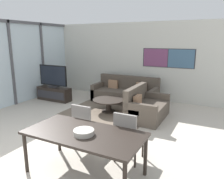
{
  "coord_description": "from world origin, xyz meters",
  "views": [
    {
      "loc": [
        3.0,
        -2.11,
        2.19
      ],
      "look_at": [
        0.54,
        2.66,
        0.95
      ],
      "focal_mm": 35.0,
      "sensor_mm": 36.0,
      "label": 1
    }
  ],
  "objects_px": {
    "fruit_bowl": "(84,132)",
    "dining_table": "(84,136)",
    "sofa_side": "(145,108)",
    "coffee_table": "(109,102)",
    "sofa_main": "(126,94)",
    "tv_console": "(54,94)",
    "television": "(53,76)",
    "dining_chair_left": "(85,124)",
    "dining_chair_centre": "(127,134)"
  },
  "relations": [
    {
      "from": "fruit_bowl",
      "to": "dining_table",
      "type": "bearing_deg",
      "value": 121.51
    },
    {
      "from": "sofa_side",
      "to": "dining_table",
      "type": "bearing_deg",
      "value": 179.82
    },
    {
      "from": "coffee_table",
      "to": "sofa_main",
      "type": "bearing_deg",
      "value": 90.0
    },
    {
      "from": "tv_console",
      "to": "dining_table",
      "type": "relative_size",
      "value": 0.69
    },
    {
      "from": "dining_table",
      "to": "tv_console",
      "type": "bearing_deg",
      "value": 137.69
    },
    {
      "from": "television",
      "to": "fruit_bowl",
      "type": "height_order",
      "value": "television"
    },
    {
      "from": "tv_console",
      "to": "sofa_side",
      "type": "bearing_deg",
      "value": -3.95
    },
    {
      "from": "television",
      "to": "dining_chair_left",
      "type": "height_order",
      "value": "television"
    },
    {
      "from": "dining_chair_left",
      "to": "sofa_main",
      "type": "bearing_deg",
      "value": 100.77
    },
    {
      "from": "tv_console",
      "to": "dining_chair_left",
      "type": "bearing_deg",
      "value": -39.32
    },
    {
      "from": "dining_table",
      "to": "dining_chair_centre",
      "type": "relative_size",
      "value": 2.02
    },
    {
      "from": "sofa_side",
      "to": "fruit_bowl",
      "type": "bearing_deg",
      "value": -179.3
    },
    {
      "from": "tv_console",
      "to": "sofa_side",
      "type": "distance_m",
      "value": 3.57
    },
    {
      "from": "dining_chair_left",
      "to": "dining_table",
      "type": "bearing_deg",
      "value": -56.35
    },
    {
      "from": "dining_table",
      "to": "fruit_bowl",
      "type": "relative_size",
      "value": 5.89
    },
    {
      "from": "tv_console",
      "to": "dining_chair_left",
      "type": "distance_m",
      "value": 3.99
    },
    {
      "from": "television",
      "to": "dining_chair_centre",
      "type": "distance_m",
      "value": 4.79
    },
    {
      "from": "sofa_main",
      "to": "fruit_bowl",
      "type": "distance_m",
      "value": 4.55
    },
    {
      "from": "tv_console",
      "to": "sofa_side",
      "type": "height_order",
      "value": "sofa_side"
    },
    {
      "from": "television",
      "to": "sofa_main",
      "type": "relative_size",
      "value": 0.52
    },
    {
      "from": "sofa_side",
      "to": "dining_table",
      "type": "relative_size",
      "value": 0.75
    },
    {
      "from": "coffee_table",
      "to": "dining_chair_left",
      "type": "height_order",
      "value": "dining_chair_left"
    },
    {
      "from": "sofa_main",
      "to": "sofa_side",
      "type": "xyz_separation_m",
      "value": [
        1.16,
        -1.29,
        -0.0
      ]
    },
    {
      "from": "sofa_side",
      "to": "fruit_bowl",
      "type": "distance_m",
      "value": 3.1
    },
    {
      "from": "television",
      "to": "sofa_main",
      "type": "height_order",
      "value": "television"
    },
    {
      "from": "sofa_main",
      "to": "sofa_side",
      "type": "relative_size",
      "value": 1.58
    },
    {
      "from": "dining_table",
      "to": "television",
      "type": "bearing_deg",
      "value": 137.69
    },
    {
      "from": "television",
      "to": "dining_chair_centre",
      "type": "relative_size",
      "value": 1.26
    },
    {
      "from": "coffee_table",
      "to": "dining_chair_centre",
      "type": "distance_m",
      "value": 2.85
    },
    {
      "from": "tv_console",
      "to": "dining_chair_centre",
      "type": "relative_size",
      "value": 1.39
    },
    {
      "from": "television",
      "to": "dining_table",
      "type": "relative_size",
      "value": 0.62
    },
    {
      "from": "tv_console",
      "to": "television",
      "type": "distance_m",
      "value": 0.64
    },
    {
      "from": "dining_table",
      "to": "fruit_bowl",
      "type": "xyz_separation_m",
      "value": [
        0.05,
        -0.08,
        0.11
      ]
    },
    {
      "from": "coffee_table",
      "to": "television",
      "type": "bearing_deg",
      "value": 174.08
    },
    {
      "from": "dining_chair_left",
      "to": "dining_chair_centre",
      "type": "distance_m",
      "value": 0.95
    },
    {
      "from": "coffee_table",
      "to": "dining_table",
      "type": "relative_size",
      "value": 0.5
    },
    {
      "from": "television",
      "to": "dining_chair_centre",
      "type": "xyz_separation_m",
      "value": [
        4.03,
        -2.57,
        -0.36
      ]
    },
    {
      "from": "dining_chair_centre",
      "to": "fruit_bowl",
      "type": "bearing_deg",
      "value": -120.11
    },
    {
      "from": "dining_chair_left",
      "to": "fruit_bowl",
      "type": "xyz_separation_m",
      "value": [
        0.52,
        -0.79,
        0.25
      ]
    },
    {
      "from": "television",
      "to": "sofa_side",
      "type": "distance_m",
      "value": 3.62
    },
    {
      "from": "coffee_table",
      "to": "sofa_side",
      "type": "bearing_deg",
      "value": 0.1
    },
    {
      "from": "tv_console",
      "to": "sofa_main",
      "type": "bearing_deg",
      "value": 23.59
    },
    {
      "from": "coffee_table",
      "to": "tv_console",
      "type": "bearing_deg",
      "value": 174.1
    },
    {
      "from": "television",
      "to": "sofa_main",
      "type": "bearing_deg",
      "value": 23.58
    },
    {
      "from": "tv_console",
      "to": "sofa_main",
      "type": "height_order",
      "value": "sofa_main"
    },
    {
      "from": "sofa_main",
      "to": "dining_chair_left",
      "type": "distance_m",
      "value": 3.64
    },
    {
      "from": "sofa_main",
      "to": "sofa_side",
      "type": "distance_m",
      "value": 1.74
    },
    {
      "from": "tv_console",
      "to": "dining_chair_left",
      "type": "relative_size",
      "value": 1.39
    },
    {
      "from": "dining_table",
      "to": "dining_chair_centre",
      "type": "distance_m",
      "value": 0.82
    },
    {
      "from": "tv_console",
      "to": "sofa_main",
      "type": "distance_m",
      "value": 2.62
    }
  ]
}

